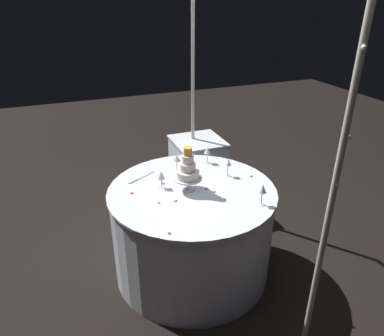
# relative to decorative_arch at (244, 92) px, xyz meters

# --- Properties ---
(ground_plane) EXTENTS (12.00, 12.00, 0.00)m
(ground_plane) POSITION_rel_decorative_arch_xyz_m (0.00, -0.41, -1.54)
(ground_plane) COLOR black
(decorative_arch) EXTENTS (2.11, 0.06, 2.38)m
(decorative_arch) POSITION_rel_decorative_arch_xyz_m (0.00, 0.00, 0.00)
(decorative_arch) COLOR #B7B29E
(decorative_arch) RESTS_ON ground
(main_table) EXTENTS (1.34, 1.34, 0.80)m
(main_table) POSITION_rel_decorative_arch_xyz_m (0.00, -0.41, -1.14)
(main_table) COLOR silver
(main_table) RESTS_ON ground
(side_table) EXTENTS (0.52, 0.52, 0.79)m
(side_table) POSITION_rel_decorative_arch_xyz_m (-0.97, 0.03, -1.14)
(side_table) COLOR silver
(side_table) RESTS_ON ground
(tiered_cake) EXTENTS (0.22, 0.22, 0.36)m
(tiered_cake) POSITION_rel_decorative_arch_xyz_m (-0.00, -0.44, -0.57)
(tiered_cake) COLOR silver
(tiered_cake) RESTS_ON main_table
(wine_glass_0) EXTENTS (0.06, 0.06, 0.15)m
(wine_glass_0) POSITION_rel_decorative_arch_xyz_m (-0.41, -0.10, -0.62)
(wine_glass_0) COLOR silver
(wine_glass_0) RESTS_ON main_table
(wine_glass_1) EXTENTS (0.06, 0.06, 0.15)m
(wine_glass_1) POSITION_rel_decorative_arch_xyz_m (-0.11, -0.63, -0.63)
(wine_glass_1) COLOR silver
(wine_glass_1) RESTS_ON main_table
(wine_glass_2) EXTENTS (0.06, 0.06, 0.16)m
(wine_glass_2) POSITION_rel_decorative_arch_xyz_m (-0.10, -0.05, -0.62)
(wine_glass_2) COLOR silver
(wine_glass_2) RESTS_ON main_table
(wine_glass_3) EXTENTS (0.07, 0.07, 0.16)m
(wine_glass_3) POSITION_rel_decorative_arch_xyz_m (-0.32, -0.43, -0.61)
(wine_glass_3) COLOR silver
(wine_glass_3) RESTS_ON main_table
(wine_glass_4) EXTENTS (0.06, 0.06, 0.17)m
(wine_glass_4) POSITION_rel_decorative_arch_xyz_m (0.40, -0.02, -0.61)
(wine_glass_4) COLOR silver
(wine_glass_4) RESTS_ON main_table
(cake_knife) EXTENTS (0.17, 0.27, 0.01)m
(cake_knife) POSITION_rel_decorative_arch_xyz_m (-0.33, -0.75, -0.73)
(cake_knife) COLOR silver
(cake_knife) RESTS_ON main_table
(rose_petal_0) EXTENTS (0.02, 0.03, 0.00)m
(rose_petal_0) POSITION_rel_decorative_arch_xyz_m (0.13, -0.59, -0.74)
(rose_petal_0) COLOR #C61951
(rose_petal_0) RESTS_ON main_table
(rose_petal_1) EXTENTS (0.03, 0.03, 0.00)m
(rose_petal_1) POSITION_rel_decorative_arch_xyz_m (0.11, -0.26, -0.74)
(rose_petal_1) COLOR #C61951
(rose_petal_1) RESTS_ON main_table
(rose_petal_2) EXTENTS (0.03, 0.02, 0.00)m
(rose_petal_2) POSITION_rel_decorative_arch_xyz_m (0.11, -0.71, -0.74)
(rose_petal_2) COLOR #C61951
(rose_petal_2) RESTS_ON main_table
(rose_petal_3) EXTENTS (0.04, 0.03, 0.00)m
(rose_petal_3) POSITION_rel_decorative_arch_xyz_m (-0.16, -0.60, -0.74)
(rose_petal_3) COLOR #C61951
(rose_petal_3) RESTS_ON main_table
(rose_petal_4) EXTENTS (0.03, 0.03, 0.00)m
(rose_petal_4) POSITION_rel_decorative_arch_xyz_m (0.04, -0.30, -0.74)
(rose_petal_4) COLOR #C61951
(rose_petal_4) RESTS_ON main_table
(rose_petal_5) EXTENTS (0.03, 0.03, 0.00)m
(rose_petal_5) POSITION_rel_decorative_arch_xyz_m (0.04, -0.31, -0.74)
(rose_petal_5) COLOR #C61951
(rose_petal_5) RESTS_ON main_table
(rose_petal_6) EXTENTS (0.03, 0.03, 0.00)m
(rose_petal_6) POSITION_rel_decorative_arch_xyz_m (-0.02, 0.14, -0.74)
(rose_petal_6) COLOR #C61951
(rose_petal_6) RESTS_ON main_table
(rose_petal_7) EXTENTS (0.04, 0.04, 0.00)m
(rose_petal_7) POSITION_rel_decorative_arch_xyz_m (-0.36, -0.39, -0.74)
(rose_petal_7) COLOR #C61951
(rose_petal_7) RESTS_ON main_table
(rose_petal_8) EXTENTS (0.04, 0.04, 0.00)m
(rose_petal_8) POSITION_rel_decorative_arch_xyz_m (-0.11, -0.87, -0.74)
(rose_petal_8) COLOR #C61951
(rose_petal_8) RESTS_ON main_table
(rose_petal_9) EXTENTS (0.03, 0.02, 0.00)m
(rose_petal_9) POSITION_rel_decorative_arch_xyz_m (0.49, -0.76, -0.74)
(rose_petal_9) COLOR #C61951
(rose_petal_9) RESTS_ON main_table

